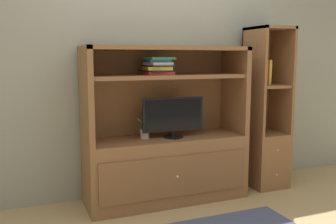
{
  "coord_description": "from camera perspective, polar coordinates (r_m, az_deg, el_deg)",
  "views": [
    {
      "loc": [
        -1.3,
        -2.9,
        1.38
      ],
      "look_at": [
        0.0,
        0.35,
        0.88
      ],
      "focal_mm": 40.03,
      "sensor_mm": 36.0,
      "label": 1
    }
  ],
  "objects": [
    {
      "name": "upright_book_row",
      "position": [
        4.08,
        14.19,
        5.72
      ],
      "size": [
        0.13,
        0.16,
        0.26
      ],
      "color": "purple",
      "rests_on": "bookshelf_tall"
    },
    {
      "name": "potted_plant",
      "position": [
        3.56,
        -3.56,
        -3.09
      ],
      "size": [
        0.11,
        0.13,
        0.31
      ],
      "color": "beige",
      "rests_on": "media_console"
    },
    {
      "name": "magazine_stack",
      "position": [
        3.51,
        -1.62,
        7.0
      ],
      "size": [
        0.28,
        0.35,
        0.16
      ],
      "color": "red",
      "rests_on": "media_console"
    },
    {
      "name": "ground_plane",
      "position": [
        3.46,
        2.23,
        -15.35
      ],
      "size": [
        8.0,
        8.0,
        0.0
      ],
      "primitive_type": "plane",
      "color": "tan"
    },
    {
      "name": "painted_rear_wall",
      "position": [
        3.87,
        -2.23,
        8.43
      ],
      "size": [
        6.0,
        0.1,
        2.8
      ],
      "primitive_type": "cube",
      "color": "gray",
      "rests_on": "ground_plane"
    },
    {
      "name": "media_console",
      "position": [
        3.66,
        -0.33,
        -6.01
      ],
      "size": [
        1.56,
        0.55,
        1.49
      ],
      "color": "brown",
      "rests_on": "ground_plane"
    },
    {
      "name": "tv_monitor",
      "position": [
        3.56,
        0.83,
        -0.65
      ],
      "size": [
        0.61,
        0.19,
        0.38
      ],
      "color": "black",
      "rests_on": "media_console"
    },
    {
      "name": "bookshelf_tall",
      "position": [
        4.2,
        14.55,
        -3.1
      ],
      "size": [
        0.38,
        0.44,
        1.71
      ],
      "color": "brown",
      "rests_on": "ground_plane"
    }
  ]
}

